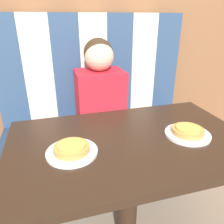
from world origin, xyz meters
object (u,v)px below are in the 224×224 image
object	(u,v)px
pizza_left	(72,148)
plate_left	(72,152)
person	(100,88)
pizza_right	(188,130)
plate_right	(187,134)

from	to	relation	value
pizza_left	plate_left	bearing A→B (deg)	180.00
person	pizza_left	world-z (taller)	person
person	plate_left	size ratio (longest dim) A/B	3.00
person	plate_left	xyz separation A→B (m)	(-0.27, -0.66, -0.06)
plate_left	pizza_left	size ratio (longest dim) A/B	1.44
plate_left	pizza_right	size ratio (longest dim) A/B	1.44
plate_right	pizza_left	world-z (taller)	pizza_left
person	pizza_right	distance (m)	0.71
person	plate_left	world-z (taller)	person
person	pizza_left	bearing A→B (deg)	-112.24
plate_right	pizza_right	xyz separation A→B (m)	(-0.00, 0.00, 0.02)
plate_left	pizza_left	xyz separation A→B (m)	(0.00, 0.00, 0.02)
plate_left	person	bearing A→B (deg)	67.76
plate_left	plate_right	xyz separation A→B (m)	(0.54, 0.00, 0.00)
person	pizza_right	bearing A→B (deg)	-67.76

